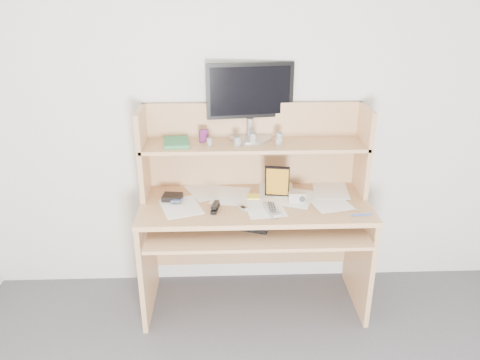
{
  "coord_description": "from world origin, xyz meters",
  "views": [
    {
      "loc": [
        -0.19,
        -1.11,
        1.98
      ],
      "look_at": [
        -0.09,
        1.43,
        0.92
      ],
      "focal_mm": 35.0,
      "sensor_mm": 36.0,
      "label": 1
    }
  ],
  "objects_px": {
    "monitor": "(250,99)",
    "keyboard": "(232,220)",
    "desk": "(254,204)",
    "game_case": "(277,181)",
    "tv_remote": "(272,209)"
  },
  "relations": [
    {
      "from": "tv_remote",
      "to": "game_case",
      "type": "xyz_separation_m",
      "value": [
        0.05,
        0.19,
        0.1
      ]
    },
    {
      "from": "monitor",
      "to": "keyboard",
      "type": "bearing_deg",
      "value": -118.52
    },
    {
      "from": "tv_remote",
      "to": "game_case",
      "type": "bearing_deg",
      "value": 61.24
    },
    {
      "from": "desk",
      "to": "monitor",
      "type": "relative_size",
      "value": 2.58
    },
    {
      "from": "desk",
      "to": "tv_remote",
      "type": "xyz_separation_m",
      "value": [
        0.09,
        -0.22,
        0.07
      ]
    },
    {
      "from": "tv_remote",
      "to": "keyboard",
      "type": "bearing_deg",
      "value": 150.02
    },
    {
      "from": "keyboard",
      "to": "monitor",
      "type": "distance_m",
      "value": 0.76
    },
    {
      "from": "desk",
      "to": "keyboard",
      "type": "height_order",
      "value": "desk"
    },
    {
      "from": "desk",
      "to": "game_case",
      "type": "relative_size",
      "value": 6.58
    },
    {
      "from": "tv_remote",
      "to": "monitor",
      "type": "xyz_separation_m",
      "value": [
        -0.11,
        0.4,
        0.57
      ]
    },
    {
      "from": "tv_remote",
      "to": "game_case",
      "type": "height_order",
      "value": "game_case"
    },
    {
      "from": "keyboard",
      "to": "tv_remote",
      "type": "height_order",
      "value": "tv_remote"
    },
    {
      "from": "game_case",
      "to": "keyboard",
      "type": "bearing_deg",
      "value": -147.08
    },
    {
      "from": "desk",
      "to": "monitor",
      "type": "xyz_separation_m",
      "value": [
        -0.02,
        0.19,
        0.64
      ]
    },
    {
      "from": "desk",
      "to": "game_case",
      "type": "xyz_separation_m",
      "value": [
        0.14,
        -0.03,
        0.17
      ]
    }
  ]
}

